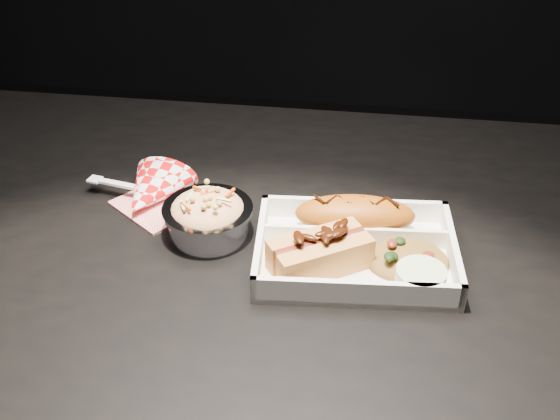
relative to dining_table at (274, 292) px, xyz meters
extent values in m
cube|color=black|center=(0.00, 0.00, 0.08)|extent=(1.20, 0.80, 0.03)
cylinder|color=black|center=(-0.55, 0.35, -0.30)|extent=(0.05, 0.05, 0.72)
cube|color=white|center=(0.11, -0.03, 0.09)|extent=(0.26, 0.20, 0.01)
cube|color=white|center=(0.10, 0.06, 0.11)|extent=(0.25, 0.03, 0.04)
cube|color=white|center=(0.12, -0.11, 0.11)|extent=(0.25, 0.03, 0.04)
cube|color=white|center=(-0.01, -0.04, 0.11)|extent=(0.02, 0.18, 0.04)
cube|color=white|center=(0.23, -0.02, 0.11)|extent=(0.02, 0.18, 0.04)
cube|color=white|center=(0.11, 0.00, 0.11)|extent=(0.23, 0.02, 0.03)
ellipsoid|color=#A45010|center=(0.10, 0.03, 0.12)|extent=(0.16, 0.08, 0.05)
cube|color=#D89249|center=(0.07, -0.07, 0.12)|extent=(0.12, 0.09, 0.04)
cube|color=#D89249|center=(0.06, -0.04, 0.12)|extent=(0.12, 0.09, 0.04)
cylinder|color=maroon|center=(0.07, -0.06, 0.13)|extent=(0.12, 0.09, 0.03)
ellipsoid|color=olive|center=(0.17, -0.03, 0.11)|extent=(0.11, 0.09, 0.03)
cylinder|color=beige|center=(0.19, -0.08, 0.11)|extent=(0.06, 0.06, 0.03)
cylinder|color=silver|center=(-0.09, 0.00, 0.11)|extent=(0.11, 0.11, 0.04)
cylinder|color=silver|center=(-0.09, 0.00, 0.13)|extent=(0.12, 0.12, 0.01)
ellipsoid|color=#CBBF8F|center=(-0.09, 0.00, 0.13)|extent=(0.10, 0.10, 0.04)
cube|color=red|center=(-0.18, 0.06, 0.09)|extent=(0.14, 0.14, 0.00)
cone|color=red|center=(-0.19, 0.07, 0.11)|extent=(0.12, 0.13, 0.10)
cube|color=white|center=(-0.24, 0.08, 0.11)|extent=(0.06, 0.02, 0.00)
cube|color=white|center=(-0.28, 0.08, 0.11)|extent=(0.02, 0.02, 0.00)
camera|label=1|loc=(0.11, -0.74, 0.65)|focal=45.00mm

